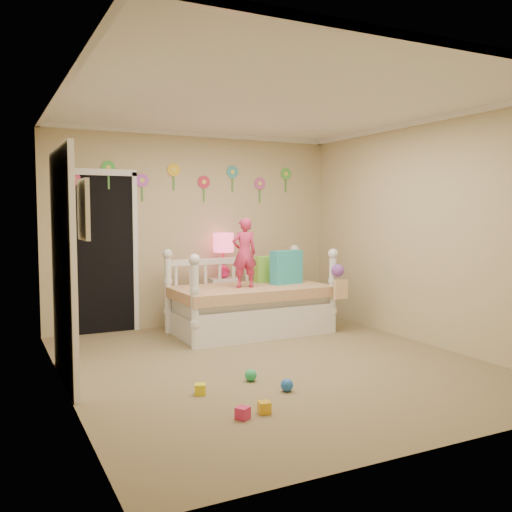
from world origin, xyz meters
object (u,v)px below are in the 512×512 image
table_lamp (223,248)px  child (244,253)px  daybed (251,291)px  nightstand (224,301)px

table_lamp → child: bearing=-92.5°
child → table_lamp: (0.03, 0.73, 0.01)m
daybed → child: child is taller
nightstand → table_lamp: bearing=0.0°
child → nightstand: size_ratio=1.36×
child → nightstand: bearing=-85.5°
daybed → nightstand: daybed is taller
child → table_lamp: size_ratio=1.40×
child → daybed: bearing=-140.4°
daybed → child: 0.51m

